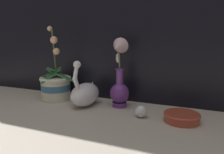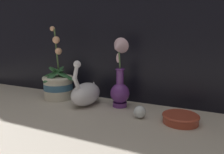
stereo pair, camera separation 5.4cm
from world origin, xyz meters
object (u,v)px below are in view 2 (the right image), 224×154
glass_sphere (140,112)px  amber_dish (181,118)px  blue_vase (119,80)px  orchid_potted_plant (58,84)px  swan_figurine (86,93)px

glass_sphere → amber_dish: glass_sphere is taller
blue_vase → amber_dish: size_ratio=2.30×
orchid_potted_plant → amber_dish: 0.66m
orchid_potted_plant → amber_dish: orchid_potted_plant is taller
amber_dish → blue_vase: bearing=165.2°
swan_figurine → glass_sphere: size_ratio=4.38×
glass_sphere → swan_figurine: bearing=169.5°
orchid_potted_plant → blue_vase: (0.36, 0.00, 0.05)m
blue_vase → glass_sphere: 0.19m
swan_figurine → blue_vase: bearing=13.9°
glass_sphere → orchid_potted_plant: bearing=169.7°
swan_figurine → amber_dish: 0.45m
blue_vase → glass_sphere: size_ratio=6.33×
orchid_potted_plant → blue_vase: size_ratio=1.17×
orchid_potted_plant → blue_vase: orchid_potted_plant is taller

